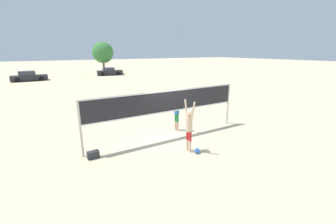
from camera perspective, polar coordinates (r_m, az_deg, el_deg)
ground_plane at (r=11.46m, az=0.00°, el=-6.36°), size 200.00×200.00×0.00m
volleyball_net at (r=10.94m, az=0.00°, el=2.12°), size 8.35×0.10×2.39m
player_spiker at (r=9.55m, az=5.39°, el=-3.29°), size 0.28×0.72×2.27m
player_blocker at (r=12.04m, az=2.23°, el=0.80°), size 0.28×0.73×2.29m
volleyball at (r=9.79m, az=7.41°, el=-9.71°), size 0.24×0.24×0.24m
gear_bag at (r=9.78m, az=-18.47°, el=-10.25°), size 0.47×0.25×0.30m
parked_car_near at (r=38.15m, az=-31.90°, el=7.65°), size 4.70×2.04×1.40m
parked_car_mid at (r=41.46m, az=-14.64°, el=9.86°), size 4.51×2.38×1.33m
tree_left_cluster at (r=43.98m, az=-16.23°, el=14.30°), size 3.82×3.82×5.78m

